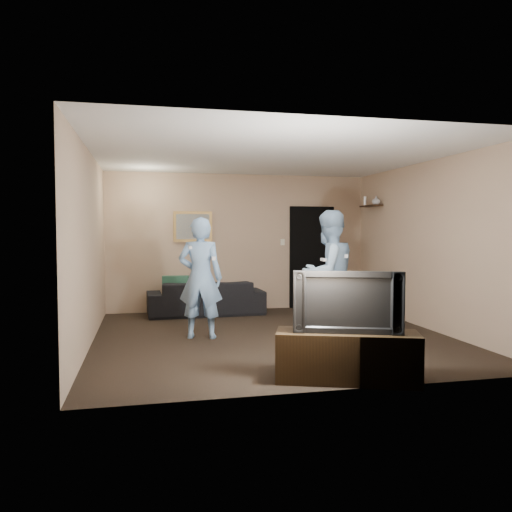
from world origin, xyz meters
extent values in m
plane|color=black|center=(0.00, 0.00, 0.00)|extent=(5.00, 5.00, 0.00)
cube|color=silver|center=(0.00, 0.00, 2.60)|extent=(5.00, 5.00, 0.04)
cube|color=tan|center=(0.00, 2.50, 1.30)|extent=(5.00, 0.04, 2.60)
cube|color=tan|center=(0.00, -2.50, 1.30)|extent=(5.00, 0.04, 2.60)
cube|color=tan|center=(-2.50, 0.00, 1.30)|extent=(0.04, 5.00, 2.60)
cube|color=tan|center=(2.50, 0.00, 1.30)|extent=(0.04, 5.00, 2.60)
imported|color=black|center=(-0.71, 2.08, 0.31)|extent=(2.11, 0.87, 0.61)
cube|color=#174634|center=(-1.25, 2.08, 0.48)|extent=(0.49, 0.21, 0.47)
cube|color=olive|center=(-0.90, 2.48, 1.60)|extent=(0.72, 0.05, 0.57)
cube|color=slate|center=(-0.90, 2.45, 1.60)|extent=(0.62, 0.01, 0.47)
cube|color=black|center=(1.45, 2.47, 1.00)|extent=(0.90, 0.06, 2.00)
cube|color=silver|center=(0.85, 2.48, 1.30)|extent=(0.08, 0.02, 0.12)
cube|color=black|center=(2.39, 1.80, 1.99)|extent=(0.20, 0.60, 0.03)
imported|color=silver|center=(2.39, 1.59, 2.08)|extent=(0.16, 0.16, 0.16)
cylinder|color=silver|center=(2.39, 2.07, 2.09)|extent=(0.06, 0.06, 0.18)
cube|color=black|center=(0.21, -2.25, 0.25)|extent=(1.50, 0.91, 0.51)
imported|color=black|center=(0.21, -2.25, 0.82)|extent=(1.07, 0.49, 0.63)
imported|color=#80ACDE|center=(-1.02, 0.11, 0.86)|extent=(0.71, 0.56, 1.72)
cube|color=white|center=(-1.18, -0.11, 1.30)|extent=(0.04, 0.14, 0.04)
cube|color=white|center=(-0.86, -0.11, 1.15)|extent=(0.05, 0.09, 0.05)
imported|color=#97BBDC|center=(0.77, -0.24, 0.91)|extent=(1.07, 0.97, 1.82)
cube|color=white|center=(0.61, -0.46, 1.13)|extent=(0.04, 0.14, 0.04)
cube|color=white|center=(0.93, -0.46, 1.18)|extent=(0.05, 0.09, 0.05)
camera|label=1|loc=(-1.78, -6.93, 1.54)|focal=35.00mm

